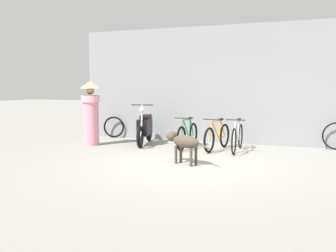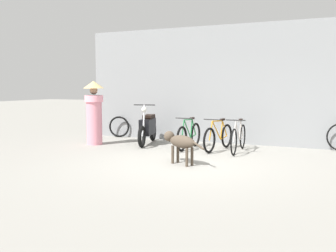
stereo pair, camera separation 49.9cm
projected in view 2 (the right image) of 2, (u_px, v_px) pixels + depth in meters
ground_plane at (184, 165)px, 7.99m from camera, size 60.00×60.00×0.00m
shop_wall_back at (231, 85)px, 10.91m from camera, size 8.92×0.20×3.28m
bicycle_0 at (189, 136)px, 10.05m from camera, size 0.46×1.58×0.82m
bicycle_1 at (218, 137)px, 9.80m from camera, size 0.46×1.63×0.81m
bicycle_2 at (239, 138)px, 9.57m from camera, size 0.46×1.70×0.82m
motorcycle at (148, 128)px, 10.83m from camera, size 0.65×1.84×1.12m
stray_dog at (180, 142)px, 8.05m from camera, size 1.10×0.59×0.66m
person_in_robes at (94, 110)px, 10.70m from camera, size 0.81×0.81×1.74m
spare_tire_right at (119, 127)px, 12.29m from camera, size 0.65×0.21×0.66m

